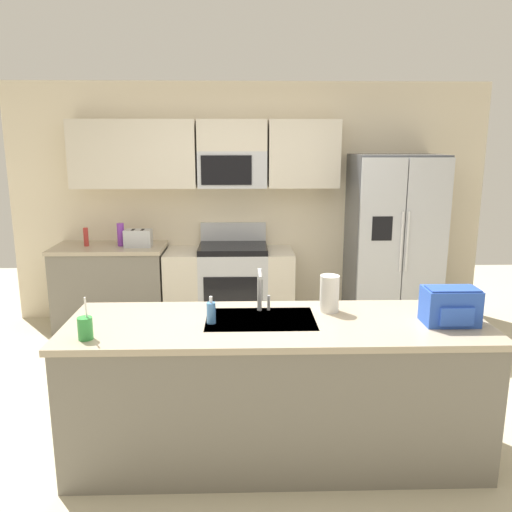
{
  "coord_description": "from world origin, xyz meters",
  "views": [
    {
      "loc": [
        -0.07,
        -3.58,
        1.99
      ],
      "look_at": [
        0.04,
        0.6,
        1.05
      ],
      "focal_mm": 36.22,
      "sensor_mm": 36.0,
      "label": 1
    }
  ],
  "objects_px": {
    "toaster": "(138,238)",
    "backpack": "(451,305)",
    "refrigerator": "(393,243)",
    "pepper_mill": "(86,237)",
    "range_oven": "(230,286)",
    "soap_dispenser": "(211,312)",
    "sink_faucet": "(261,287)",
    "drink_cup_green": "(85,328)",
    "paper_towel_roll": "(329,294)",
    "bottle_purple": "(121,235)"
  },
  "relations": [
    {
      "from": "toaster",
      "to": "soap_dispenser",
      "type": "distance_m",
      "value": 2.51
    },
    {
      "from": "bottle_purple",
      "to": "sink_faucet",
      "type": "bearing_deg",
      "value": -57.49
    },
    {
      "from": "toaster",
      "to": "backpack",
      "type": "xyz_separation_m",
      "value": [
        2.34,
        -2.4,
        0.03
      ]
    },
    {
      "from": "drink_cup_green",
      "to": "soap_dispenser",
      "type": "xyz_separation_m",
      "value": [
        0.69,
        0.24,
        0.0
      ]
    },
    {
      "from": "toaster",
      "to": "drink_cup_green",
      "type": "bearing_deg",
      "value": -85.42
    },
    {
      "from": "toaster",
      "to": "paper_towel_roll",
      "type": "bearing_deg",
      "value": -52.37
    },
    {
      "from": "refrigerator",
      "to": "range_oven",
      "type": "bearing_deg",
      "value": 177.62
    },
    {
      "from": "refrigerator",
      "to": "backpack",
      "type": "xyz_separation_m",
      "value": [
        -0.34,
        -2.38,
        0.09
      ]
    },
    {
      "from": "bottle_purple",
      "to": "soap_dispenser",
      "type": "height_order",
      "value": "bottle_purple"
    },
    {
      "from": "toaster",
      "to": "drink_cup_green",
      "type": "xyz_separation_m",
      "value": [
        0.21,
        -2.59,
        -0.02
      ]
    },
    {
      "from": "drink_cup_green",
      "to": "backpack",
      "type": "relative_size",
      "value": 0.77
    },
    {
      "from": "drink_cup_green",
      "to": "paper_towel_roll",
      "type": "bearing_deg",
      "value": 17.12
    },
    {
      "from": "sink_faucet",
      "to": "drink_cup_green",
      "type": "height_order",
      "value": "sink_faucet"
    },
    {
      "from": "soap_dispenser",
      "to": "backpack",
      "type": "height_order",
      "value": "backpack"
    },
    {
      "from": "bottle_purple",
      "to": "pepper_mill",
      "type": "bearing_deg",
      "value": -179.55
    },
    {
      "from": "sink_faucet",
      "to": "pepper_mill",
      "type": "bearing_deg",
      "value": 128.82
    },
    {
      "from": "pepper_mill",
      "to": "backpack",
      "type": "relative_size",
      "value": 0.61
    },
    {
      "from": "pepper_mill",
      "to": "bottle_purple",
      "type": "height_order",
      "value": "bottle_purple"
    },
    {
      "from": "pepper_mill",
      "to": "soap_dispenser",
      "type": "distance_m",
      "value": 2.8
    },
    {
      "from": "pepper_mill",
      "to": "soap_dispenser",
      "type": "relative_size",
      "value": 1.15
    },
    {
      "from": "toaster",
      "to": "drink_cup_green",
      "type": "distance_m",
      "value": 2.59
    },
    {
      "from": "drink_cup_green",
      "to": "refrigerator",
      "type": "bearing_deg",
      "value": 46.03
    },
    {
      "from": "refrigerator",
      "to": "soap_dispenser",
      "type": "xyz_separation_m",
      "value": [
        -1.79,
        -2.32,
        0.04
      ]
    },
    {
      "from": "range_oven",
      "to": "pepper_mill",
      "type": "height_order",
      "value": "range_oven"
    },
    {
      "from": "backpack",
      "to": "sink_faucet",
      "type": "bearing_deg",
      "value": 167.2
    },
    {
      "from": "range_oven",
      "to": "drink_cup_green",
      "type": "xyz_separation_m",
      "value": [
        -0.74,
        -2.64,
        0.52
      ]
    },
    {
      "from": "refrigerator",
      "to": "soap_dispenser",
      "type": "bearing_deg",
      "value": -127.55
    },
    {
      "from": "sink_faucet",
      "to": "paper_towel_roll",
      "type": "xyz_separation_m",
      "value": [
        0.45,
        -0.0,
        -0.05
      ]
    },
    {
      "from": "range_oven",
      "to": "refrigerator",
      "type": "distance_m",
      "value": 1.8
    },
    {
      "from": "range_oven",
      "to": "refrigerator",
      "type": "relative_size",
      "value": 0.74
    },
    {
      "from": "refrigerator",
      "to": "bottle_purple",
      "type": "relative_size",
      "value": 7.67
    },
    {
      "from": "toaster",
      "to": "backpack",
      "type": "bearing_deg",
      "value": -45.64
    },
    {
      "from": "drink_cup_green",
      "to": "paper_towel_roll",
      "type": "height_order",
      "value": "drink_cup_green"
    },
    {
      "from": "toaster",
      "to": "pepper_mill",
      "type": "bearing_deg",
      "value": 174.85
    },
    {
      "from": "range_oven",
      "to": "pepper_mill",
      "type": "bearing_deg",
      "value": -179.9
    },
    {
      "from": "range_oven",
      "to": "backpack",
      "type": "relative_size",
      "value": 4.25
    },
    {
      "from": "pepper_mill",
      "to": "soap_dispenser",
      "type": "xyz_separation_m",
      "value": [
        1.45,
        -2.39,
        -0.03
      ]
    },
    {
      "from": "range_oven",
      "to": "backpack",
      "type": "height_order",
      "value": "backpack"
    },
    {
      "from": "range_oven",
      "to": "drink_cup_green",
      "type": "height_order",
      "value": "drink_cup_green"
    },
    {
      "from": "refrigerator",
      "to": "soap_dispenser",
      "type": "relative_size",
      "value": 10.88
    },
    {
      "from": "toaster",
      "to": "backpack",
      "type": "relative_size",
      "value": 0.87
    },
    {
      "from": "sink_faucet",
      "to": "refrigerator",
      "type": "bearing_deg",
      "value": 55.07
    },
    {
      "from": "toaster",
      "to": "bottle_purple",
      "type": "bearing_deg",
      "value": 164.55
    },
    {
      "from": "pepper_mill",
      "to": "sink_faucet",
      "type": "bearing_deg",
      "value": -51.18
    },
    {
      "from": "sink_faucet",
      "to": "soap_dispenser",
      "type": "bearing_deg",
      "value": -146.05
    },
    {
      "from": "soap_dispenser",
      "to": "paper_towel_roll",
      "type": "xyz_separation_m",
      "value": [
        0.75,
        0.2,
        0.05
      ]
    },
    {
      "from": "paper_towel_roll",
      "to": "range_oven",
      "type": "bearing_deg",
      "value": 107.67
    },
    {
      "from": "backpack",
      "to": "drink_cup_green",
      "type": "bearing_deg",
      "value": -174.92
    },
    {
      "from": "range_oven",
      "to": "toaster",
      "type": "distance_m",
      "value": 1.1
    },
    {
      "from": "refrigerator",
      "to": "pepper_mill",
      "type": "distance_m",
      "value": 3.24
    }
  ]
}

